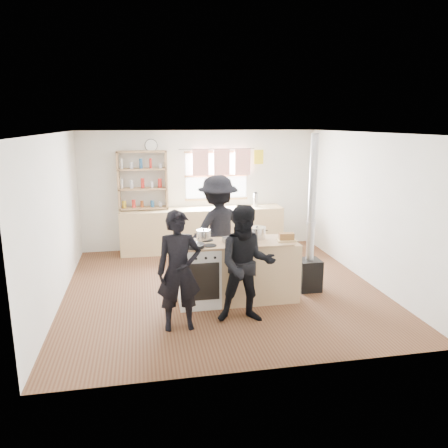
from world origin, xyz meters
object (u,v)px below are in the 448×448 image
(bread_board, at_px, (286,238))
(person_far, at_px, (218,229))
(stockpot_counter, at_px, (257,233))
(cooking_island, at_px, (237,271))
(stockpot_stove, at_px, (204,235))
(roast_tray, at_px, (236,240))
(thermos, at_px, (255,200))
(flue_heater, at_px, (310,251))
(person_near_right, at_px, (246,265))
(person_near_left, at_px, (179,271))
(skillet_greens, at_px, (194,245))

(bread_board, bearing_deg, person_far, 130.65)
(person_far, bearing_deg, stockpot_counter, 98.15)
(stockpot_counter, bearing_deg, person_far, 120.50)
(cooking_island, bearing_deg, stockpot_stove, 159.29)
(roast_tray, bearing_deg, thermos, 69.65)
(stockpot_counter, relative_size, bread_board, 0.90)
(bread_board, height_order, flue_heater, flue_heater)
(thermos, xyz_separation_m, flue_heater, (0.23, -2.57, -0.40))
(stockpot_stove, relative_size, person_far, 0.12)
(bread_board, xyz_separation_m, person_far, (-0.86, 1.00, -0.07))
(bread_board, distance_m, person_near_right, 0.99)
(thermos, relative_size, flue_heater, 0.12)
(person_near_right, bearing_deg, person_near_left, -168.75)
(stockpot_stove, bearing_deg, bread_board, -13.13)
(thermos, bearing_deg, person_far, -121.47)
(skillet_greens, distance_m, person_near_right, 0.83)
(cooking_island, bearing_deg, person_far, 98.72)
(stockpot_stove, xyz_separation_m, person_far, (0.34, 0.72, -0.10))
(roast_tray, xyz_separation_m, stockpot_stove, (-0.44, 0.23, 0.04))
(person_near_right, bearing_deg, stockpot_stove, 124.37)
(person_far, bearing_deg, skillet_greens, 41.84)
(skillet_greens, distance_m, stockpot_stove, 0.42)
(thermos, height_order, roast_tray, thermos)
(cooking_island, distance_m, flue_heater, 1.26)
(stockpot_counter, relative_size, flue_heater, 0.11)
(thermos, xyz_separation_m, bread_board, (-0.28, -2.87, -0.06))
(person_near_left, bearing_deg, stockpot_stove, 63.45)
(stockpot_counter, xyz_separation_m, bread_board, (0.40, -0.22, -0.04))
(cooking_island, height_order, roast_tray, roast_tray)
(roast_tray, relative_size, stockpot_stove, 1.74)
(thermos, bearing_deg, skillet_greens, -119.44)
(stockpot_counter, relative_size, person_near_left, 0.17)
(stockpot_counter, relative_size, person_near_right, 0.17)
(roast_tray, xyz_separation_m, bread_board, (0.76, -0.06, 0.01))
(thermos, bearing_deg, person_near_right, -106.62)
(thermos, relative_size, person_far, 0.16)
(skillet_greens, height_order, stockpot_stove, stockpot_stove)
(stockpot_counter, bearing_deg, person_near_left, -145.16)
(stockpot_counter, bearing_deg, stockpot_stove, 175.42)
(cooking_island, xyz_separation_m, person_far, (-0.14, 0.91, 0.44))
(thermos, distance_m, skillet_greens, 3.40)
(roast_tray, bearing_deg, person_near_left, -141.33)
(skillet_greens, relative_size, flue_heater, 0.16)
(flue_heater, bearing_deg, thermos, 95.05)
(cooking_island, distance_m, person_near_right, 0.79)
(skillet_greens, height_order, bread_board, bread_board)
(stockpot_stove, relative_size, person_near_left, 0.14)
(roast_tray, distance_m, bread_board, 0.77)
(skillet_greens, bearing_deg, person_far, 64.20)
(bread_board, height_order, person_near_left, person_near_left)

